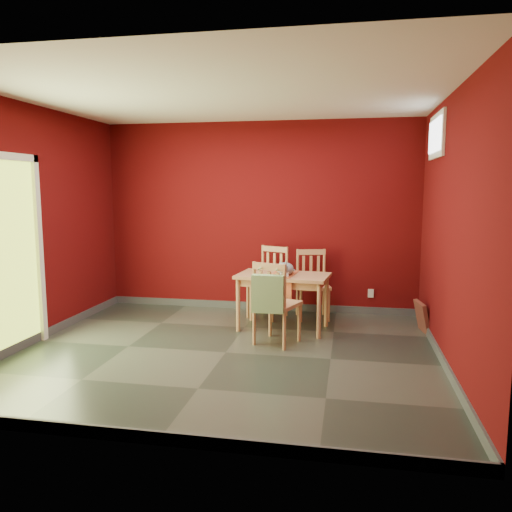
% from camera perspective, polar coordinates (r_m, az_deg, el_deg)
% --- Properties ---
extents(ground, '(4.50, 4.50, 0.00)m').
position_cam_1_polar(ground, '(5.50, -3.49, -10.94)').
color(ground, '#2D342D').
rests_on(ground, ground).
extents(room_shell, '(4.50, 4.50, 4.50)m').
position_cam_1_polar(room_shell, '(5.49, -3.50, -10.45)').
color(room_shell, '#4E0809').
rests_on(room_shell, ground).
extents(doorway, '(0.06, 1.01, 2.13)m').
position_cam_1_polar(doorway, '(5.86, -26.24, 0.71)').
color(doorway, '#B7D838').
rests_on(doorway, ground).
extents(window, '(0.05, 0.90, 0.50)m').
position_cam_1_polar(window, '(6.15, 19.92, 12.79)').
color(window, white).
rests_on(window, room_shell).
extents(outlet_plate, '(0.08, 0.02, 0.12)m').
position_cam_1_polar(outlet_plate, '(7.19, 12.98, -4.17)').
color(outlet_plate, silver).
rests_on(outlet_plate, room_shell).
extents(dining_table, '(1.19, 0.77, 0.70)m').
position_cam_1_polar(dining_table, '(6.24, 3.12, -2.89)').
color(dining_table, tan).
rests_on(dining_table, ground).
extents(table_runner, '(0.35, 0.63, 0.30)m').
position_cam_1_polar(table_runner, '(6.13, 3.00, -2.68)').
color(table_runner, '#C15931').
rests_on(table_runner, dining_table).
extents(chair_far_left, '(0.59, 0.59, 0.97)m').
position_cam_1_polar(chair_far_left, '(6.87, 1.51, -2.89)').
color(chair_far_left, tan).
rests_on(chair_far_left, ground).
extents(chair_far_right, '(0.52, 0.52, 0.93)m').
position_cam_1_polar(chair_far_right, '(6.85, 6.45, -3.13)').
color(chair_far_right, tan).
rests_on(chair_far_right, ground).
extents(chair_near, '(0.57, 0.57, 0.95)m').
position_cam_1_polar(chair_near, '(5.65, 2.21, -5.29)').
color(chair_near, tan).
rests_on(chair_near, ground).
extents(tote_bag, '(0.35, 0.20, 0.48)m').
position_cam_1_polar(tote_bag, '(5.42, 1.37, -4.32)').
color(tote_bag, '#81AE6F').
rests_on(tote_bag, chair_near).
extents(cat, '(0.34, 0.48, 0.22)m').
position_cam_1_polar(cat, '(6.14, 3.35, -1.20)').
color(cat, slate).
rests_on(cat, table_runner).
extents(picture_frame, '(0.18, 0.39, 0.38)m').
position_cam_1_polar(picture_frame, '(6.51, 18.44, -6.64)').
color(picture_frame, brown).
rests_on(picture_frame, ground).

